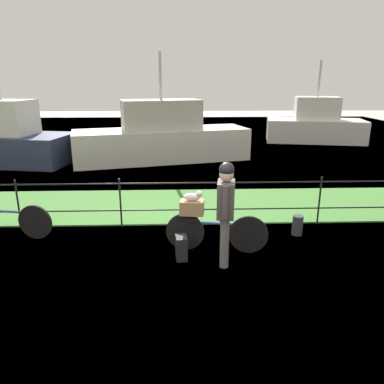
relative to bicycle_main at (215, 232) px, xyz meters
The scene contains 14 objects.
ground_plane 1.10m from the bicycle_main, 138.87° to the right, with size 60.00×60.00×0.00m, color #B2ADA3.
grass_strip 2.54m from the bicycle_main, 108.08° to the left, with size 27.00×2.40×0.03m, color #478438.
harbor_water 8.60m from the bicycle_main, 95.22° to the left, with size 30.00×30.00×0.00m, color #426684.
iron_fence 1.40m from the bicycle_main, 124.53° to the left, with size 18.04×0.04×1.01m.
bicycle_main is the anchor object (origin of this frame).
wooden_crate 0.59m from the bicycle_main, behind, with size 0.40×0.25×0.24m, color #A87F51.
terrier_dog 0.74m from the bicycle_main, behind, with size 0.32×0.18×0.18m.
cyclist_person 0.81m from the bicycle_main, 77.88° to the right, with size 0.32×0.54×1.68m.
backpack_on_paving 0.66m from the bicycle_main, 155.04° to the right, with size 0.28×0.18×0.40m, color black.
mooring_bollard 1.77m from the bicycle_main, 21.19° to the left, with size 0.20×0.20×0.38m, color #38383D.
bicycle_parked 3.91m from the bicycle_main, 169.10° to the left, with size 1.71×0.36×0.65m.
moored_boat_near 7.61m from the bicycle_main, 99.31° to the left, with size 6.49×3.27×3.77m.
moored_boat_mid 12.93m from the bicycle_main, 63.00° to the left, with size 4.74×2.87×3.68m.
moored_boat_far 9.81m from the bicycle_main, 132.72° to the left, with size 4.69×2.80×3.79m.
Camera 1 is at (0.17, -5.07, 2.86)m, focal length 34.16 mm.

